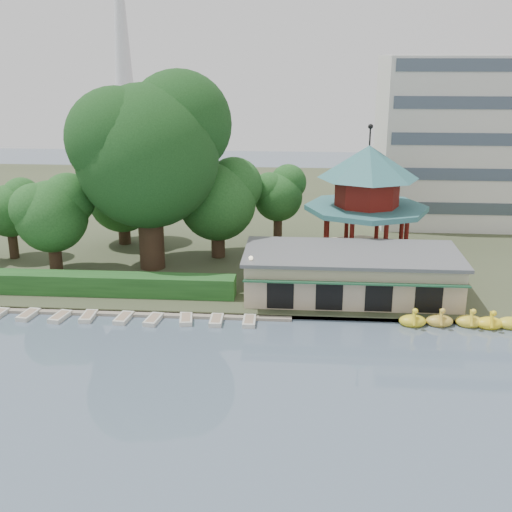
# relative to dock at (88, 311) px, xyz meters

# --- Properties ---
(ground_plane) EXTENTS (220.00, 220.00, 0.00)m
(ground_plane) POSITION_rel_dock_xyz_m (12.00, -17.20, -0.12)
(ground_plane) COLOR slate
(ground_plane) RESTS_ON ground
(shore) EXTENTS (220.00, 70.00, 0.40)m
(shore) POSITION_rel_dock_xyz_m (12.00, 34.80, 0.08)
(shore) COLOR #424930
(shore) RESTS_ON ground
(embankment) EXTENTS (220.00, 0.60, 0.30)m
(embankment) POSITION_rel_dock_xyz_m (12.00, 0.10, 0.03)
(embankment) COLOR gray
(embankment) RESTS_ON ground
(dock) EXTENTS (34.00, 1.60, 0.24)m
(dock) POSITION_rel_dock_xyz_m (0.00, 0.00, 0.00)
(dock) COLOR gray
(dock) RESTS_ON ground
(boathouse) EXTENTS (18.60, 9.39, 3.90)m
(boathouse) POSITION_rel_dock_xyz_m (22.00, 4.77, 2.25)
(boathouse) COLOR #BDAA8D
(boathouse) RESTS_ON shore
(pavilion) EXTENTS (12.40, 12.40, 13.50)m
(pavilion) POSITION_rel_dock_xyz_m (24.00, 14.80, 7.36)
(pavilion) COLOR #BDAA8D
(pavilion) RESTS_ON shore
(hedge) EXTENTS (30.00, 2.00, 1.80)m
(hedge) POSITION_rel_dock_xyz_m (-3.00, 3.30, 1.18)
(hedge) COLOR #235821
(hedge) RESTS_ON shore
(lamp_post) EXTENTS (0.36, 0.36, 4.28)m
(lamp_post) POSITION_rel_dock_xyz_m (13.50, 1.80, 3.22)
(lamp_post) COLOR black
(lamp_post) RESTS_ON shore
(big_tree) EXTENTS (14.92, 13.90, 18.92)m
(big_tree) POSITION_rel_dock_xyz_m (3.18, 11.02, 12.21)
(big_tree) COLOR #3A281C
(big_tree) RESTS_ON shore
(small_trees) EXTENTS (39.27, 17.27, 10.21)m
(small_trees) POSITION_rel_dock_xyz_m (-1.30, 14.17, 6.06)
(small_trees) COLOR #3A281C
(small_trees) RESTS_ON shore
(swan_boats) EXTENTS (16.18, 2.08, 1.92)m
(swan_boats) POSITION_rel_dock_xyz_m (33.87, -0.65, 0.28)
(swan_boats) COLOR yellow
(swan_boats) RESTS_ON ground
(moored_rowboats) EXTENTS (29.94, 2.77, 0.36)m
(moored_rowboats) POSITION_rel_dock_xyz_m (-0.65, -1.37, 0.06)
(moored_rowboats) COLOR silver
(moored_rowboats) RESTS_ON ground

